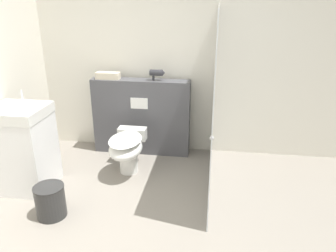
% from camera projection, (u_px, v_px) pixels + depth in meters
% --- Properties ---
extents(ground_plane, '(12.00, 12.00, 0.00)m').
position_uv_depth(ground_plane, '(113.00, 249.00, 2.75)').
color(ground_plane, gray).
extents(wall_back, '(8.00, 0.06, 2.50)m').
position_uv_depth(wall_back, '(156.00, 57.00, 4.20)').
color(wall_back, silver).
rests_on(wall_back, ground_plane).
extents(partition_panel, '(1.27, 0.22, 1.00)m').
position_uv_depth(partition_panel, '(142.00, 117.00, 4.31)').
color(partition_panel, '#4C4C51').
rests_on(partition_panel, ground_plane).
extents(shower_glass, '(0.04, 1.72, 1.90)m').
position_uv_depth(shower_glass, '(214.00, 103.00, 3.38)').
color(shower_glass, silver).
rests_on(shower_glass, ground_plane).
extents(toilet, '(0.37, 0.66, 0.48)m').
position_uv_depth(toilet, '(127.00, 149.00, 3.81)').
color(toilet, white).
rests_on(toilet, ground_plane).
extents(sink_vanity, '(0.57, 0.53, 1.07)m').
position_uv_depth(sink_vanity, '(23.00, 148.00, 3.50)').
color(sink_vanity, white).
rests_on(sink_vanity, ground_plane).
extents(hair_drier, '(0.19, 0.08, 0.14)m').
position_uv_depth(hair_drier, '(157.00, 73.00, 4.06)').
color(hair_drier, '#2D2D33').
rests_on(hair_drier, partition_panel).
extents(folded_towel, '(0.30, 0.12, 0.09)m').
position_uv_depth(folded_towel, '(108.00, 76.00, 4.16)').
color(folded_towel, beige).
rests_on(folded_towel, partition_panel).
extents(waste_bin, '(0.29, 0.29, 0.32)m').
position_uv_depth(waste_bin, '(50.00, 201.00, 3.11)').
color(waste_bin, '#2D2D2D').
rests_on(waste_bin, ground_plane).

